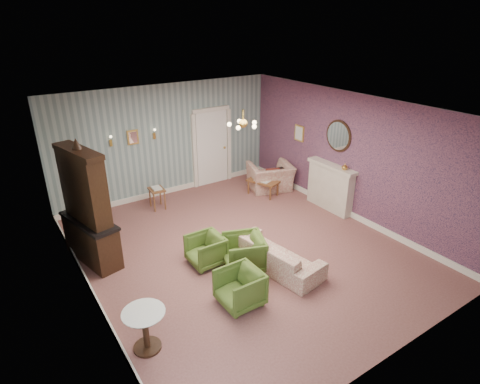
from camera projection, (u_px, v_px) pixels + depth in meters
floor at (243, 249)px, 8.26m from camera, size 7.00×7.00×0.00m
ceiling at (243, 110)px, 7.08m from camera, size 7.00×7.00×0.00m
wall_back at (167, 141)px, 10.33m from camera, size 6.00×0.00×6.00m
wall_front at (399, 275)px, 5.01m from camera, size 6.00×0.00×6.00m
wall_left at (82, 227)px, 6.14m from camera, size 0.00×7.00×7.00m
wall_right at (351, 157)px, 9.19m from camera, size 0.00×7.00×7.00m
wall_right_floral at (350, 157)px, 9.18m from camera, size 0.00×7.00×7.00m
door at (212, 147)px, 11.10m from camera, size 1.12×0.12×2.16m
olive_chair_a at (240, 286)px, 6.57m from camera, size 0.63×0.67×0.69m
olive_chair_b at (244, 251)px, 7.50m from camera, size 0.89×0.91×0.74m
olive_chair_c at (206, 249)px, 7.66m from camera, size 0.60×0.64×0.66m
sofa_chintz at (277, 250)px, 7.54m from camera, size 0.83×1.93×0.73m
wingback_chair at (270, 173)px, 10.89m from camera, size 1.30×1.04×0.98m
dresser at (86, 204)px, 7.43m from camera, size 0.82×1.53×2.43m
fireplace at (330, 187)px, 9.78m from camera, size 0.30×1.40×1.16m
mantel_vase at (345, 167)px, 9.20m from camera, size 0.15×0.15×0.15m
oval_mirror at (338, 136)px, 9.31m from camera, size 0.04×0.76×0.84m
framed_print at (299, 133)px, 10.44m from camera, size 0.04×0.34×0.42m
coffee_table at (263, 187)px, 10.68m from camera, size 0.71×0.93×0.42m
side_table_black at (283, 180)px, 10.95m from camera, size 0.43×0.43×0.60m
pedestal_table at (146, 330)px, 5.68m from camera, size 0.78×0.78×0.67m
nesting_table at (157, 198)px, 9.91m from camera, size 0.38×0.46×0.57m
gilt_mirror_back at (133, 137)px, 9.74m from camera, size 0.28×0.06×0.36m
sconce_left at (111, 141)px, 9.44m from camera, size 0.16×0.12×0.30m
sconce_right at (154, 134)px, 10.00m from camera, size 0.16×0.12×0.30m
chandelier at (243, 125)px, 7.19m from camera, size 0.56×0.56×0.36m
burgundy_cushion at (272, 175)px, 10.76m from camera, size 0.41×0.28×0.39m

